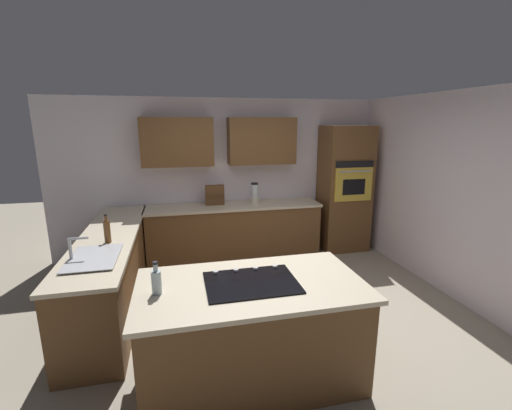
{
  "coord_description": "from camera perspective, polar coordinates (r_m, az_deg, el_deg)",
  "views": [
    {
      "loc": [
        0.98,
        3.66,
        2.2
      ],
      "look_at": [
        -0.08,
        -0.89,
        1.08
      ],
      "focal_mm": 24.05,
      "sensor_mm": 36.0,
      "label": 1
    }
  ],
  "objects": [
    {
      "name": "lower_cabinets_side",
      "position": [
        4.64,
        -22.8,
        -10.06
      ],
      "size": [
        0.6,
        2.9,
        0.86
      ],
      "primitive_type": "cube",
      "color": "brown",
      "rests_on": "ground"
    },
    {
      "name": "spice_rack",
      "position": [
        5.6,
        -6.87,
        1.67
      ],
      "size": [
        0.3,
        0.11,
        0.33
      ],
      "color": "brown",
      "rests_on": "countertop_back"
    },
    {
      "name": "cooktop",
      "position": [
        2.93,
        -0.81,
        -12.69
      ],
      "size": [
        0.76,
        0.56,
        0.03
      ],
      "color": "black",
      "rests_on": "island_top"
    },
    {
      "name": "blender",
      "position": [
        5.66,
        -0.24,
        1.73
      ],
      "size": [
        0.15,
        0.15,
        0.35
      ],
      "color": "beige",
      "rests_on": "countertop_back"
    },
    {
      "name": "island_top",
      "position": [
        2.94,
        -0.78,
        -13.21
      ],
      "size": [
        1.89,
        1.04,
        0.04
      ],
      "primitive_type": "cube",
      "color": "beige",
      "rests_on": "island_base"
    },
    {
      "name": "wall_left",
      "position": [
        5.31,
        27.43,
        2.19
      ],
      "size": [
        0.1,
        4.0,
        2.6
      ],
      "primitive_type": "cube",
      "color": "silver",
      "rests_on": "ground"
    },
    {
      "name": "oil_bottle",
      "position": [
        2.83,
        -16.23,
        -12.06
      ],
      "size": [
        0.08,
        0.08,
        0.27
      ],
      "color": "silver",
      "rests_on": "island_top"
    },
    {
      "name": "island_base",
      "position": [
        3.17,
        -0.76,
        -20.51
      ],
      "size": [
        1.81,
        0.96,
        0.86
      ],
      "primitive_type": "cube",
      "color": "brown",
      "rests_on": "ground"
    },
    {
      "name": "sink_unit",
      "position": [
        3.76,
        -25.5,
        -7.83
      ],
      "size": [
        0.46,
        0.7,
        0.23
      ],
      "color": "#515456",
      "rests_on": "countertop_side"
    },
    {
      "name": "countertop_side",
      "position": [
        4.49,
        -23.32,
        -4.77
      ],
      "size": [
        0.64,
        2.94,
        0.04
      ],
      "primitive_type": "cube",
      "color": "beige",
      "rests_on": "lower_cabinets_side"
    },
    {
      "name": "wall_oven",
      "position": [
        6.17,
        14.47,
        2.6
      ],
      "size": [
        0.8,
        0.66,
        2.16
      ],
      "color": "brown",
      "rests_on": "ground"
    },
    {
      "name": "ground_plane",
      "position": [
        4.38,
        1.72,
        -16.7
      ],
      "size": [
        14.0,
        14.0,
        0.0
      ],
      "primitive_type": "plane",
      "color": "#9E937F"
    },
    {
      "name": "wall_back",
      "position": [
        5.82,
        -4.02,
        6.15
      ],
      "size": [
        6.0,
        0.44,
        2.6
      ],
      "color": "silver",
      "rests_on": "ground"
    },
    {
      "name": "lower_cabinets_back",
      "position": [
        5.73,
        -3.61,
        -4.55
      ],
      "size": [
        2.8,
        0.6,
        0.86
      ],
      "primitive_type": "cube",
      "color": "brown",
      "rests_on": "ground"
    },
    {
      "name": "dish_soap_bottle",
      "position": [
        4.16,
        -23.52,
        -3.96
      ],
      "size": [
        0.07,
        0.07,
        0.33
      ],
      "color": "brown",
      "rests_on": "countertop_side"
    },
    {
      "name": "countertop_back",
      "position": [
        5.61,
        -3.68,
        -0.17
      ],
      "size": [
        2.84,
        0.64,
        0.04
      ],
      "primitive_type": "cube",
      "color": "beige",
      "rests_on": "lower_cabinets_back"
    }
  ]
}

